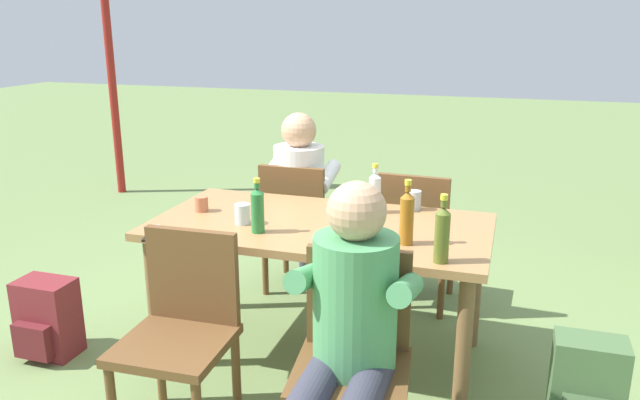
# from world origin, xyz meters

# --- Properties ---
(ground_plane) EXTENTS (24.00, 24.00, 0.00)m
(ground_plane) POSITION_xyz_m (0.00, 0.00, 0.00)
(ground_plane) COLOR #6B844C
(dining_table) EXTENTS (1.69, 0.87, 0.74)m
(dining_table) POSITION_xyz_m (0.00, 0.00, 0.65)
(dining_table) COLOR #A37547
(dining_table) RESTS_ON ground_plane
(chair_near_right) EXTENTS (0.49, 0.49, 0.87)m
(chair_near_right) POSITION_xyz_m (0.37, -0.74, 0.49)
(chair_near_right) COLOR brown
(chair_near_right) RESTS_ON ground_plane
(chair_far_left) EXTENTS (0.44, 0.44, 0.87)m
(chair_far_left) POSITION_xyz_m (-0.38, 0.74, 0.49)
(chair_far_left) COLOR brown
(chair_far_left) RESTS_ON ground_plane
(chair_near_left) EXTENTS (0.45, 0.45, 0.87)m
(chair_near_left) POSITION_xyz_m (-0.38, -0.74, 0.49)
(chair_near_left) COLOR brown
(chair_near_left) RESTS_ON ground_plane
(chair_far_right) EXTENTS (0.46, 0.46, 0.87)m
(chair_far_right) POSITION_xyz_m (0.38, 0.74, 0.49)
(chair_far_right) COLOR brown
(chair_far_right) RESTS_ON ground_plane
(person_in_white_shirt) EXTENTS (0.47, 0.62, 1.18)m
(person_in_white_shirt) POSITION_xyz_m (0.38, -0.84, 0.66)
(person_in_white_shirt) COLOR #4C935B
(person_in_white_shirt) RESTS_ON ground_plane
(person_in_plaid_shirt) EXTENTS (0.47, 0.62, 1.18)m
(person_in_plaid_shirt) POSITION_xyz_m (-0.38, 0.84, 0.66)
(person_in_plaid_shirt) COLOR white
(person_in_plaid_shirt) RESTS_ON ground_plane
(bottle_clear) EXTENTS (0.06, 0.06, 0.27)m
(bottle_clear) POSITION_xyz_m (0.22, 0.25, 0.86)
(bottle_clear) COLOR white
(bottle_clear) RESTS_ON dining_table
(bottle_amber) EXTENTS (0.06, 0.06, 0.30)m
(bottle_amber) POSITION_xyz_m (0.47, -0.17, 0.88)
(bottle_amber) COLOR #996019
(bottle_amber) RESTS_ON dining_table
(bottle_olive) EXTENTS (0.06, 0.06, 0.30)m
(bottle_olive) POSITION_xyz_m (0.64, -0.35, 0.87)
(bottle_olive) COLOR #566623
(bottle_olive) RESTS_ON dining_table
(bottle_green) EXTENTS (0.06, 0.06, 0.27)m
(bottle_green) POSITION_xyz_m (-0.24, -0.22, 0.86)
(bottle_green) COLOR #287A38
(bottle_green) RESTS_ON dining_table
(cup_terracotta) EXTENTS (0.07, 0.07, 0.08)m
(cup_terracotta) POSITION_xyz_m (-0.66, 0.00, 0.78)
(cup_terracotta) COLOR #BC6B47
(cup_terracotta) RESTS_ON dining_table
(cup_steel) EXTENTS (0.07, 0.07, 0.10)m
(cup_steel) POSITION_xyz_m (0.41, 0.37, 0.80)
(cup_steel) COLOR #B2B7BC
(cup_steel) RESTS_ON dining_table
(cup_glass) EXTENTS (0.08, 0.08, 0.10)m
(cup_glass) POSITION_xyz_m (-0.37, -0.13, 0.80)
(cup_glass) COLOR silver
(cup_glass) RESTS_ON dining_table
(table_knife) EXTENTS (0.09, 0.24, 0.01)m
(table_knife) POSITION_xyz_m (-0.72, -0.42, 0.75)
(table_knife) COLOR silver
(table_knife) RESTS_ON dining_table
(backpack_by_near_side) EXTENTS (0.30, 0.25, 0.42)m
(backpack_by_near_side) POSITION_xyz_m (-1.38, -0.43, 0.20)
(backpack_by_near_side) COLOR maroon
(backpack_by_near_side) RESTS_ON ground_plane
(backpack_by_far_side) EXTENTS (0.29, 0.24, 0.45)m
(backpack_by_far_side) POSITION_xyz_m (1.28, -0.31, 0.22)
(backpack_by_far_side) COLOR #47663D
(backpack_by_far_side) RESTS_ON ground_plane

